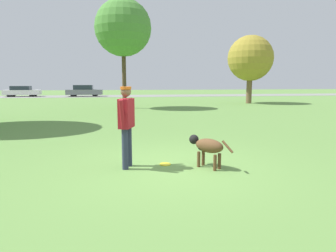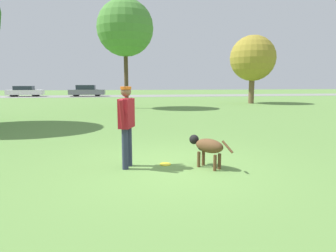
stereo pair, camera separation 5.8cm
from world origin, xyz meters
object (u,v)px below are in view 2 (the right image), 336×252
object	(u,v)px
person	(126,120)
parked_car_grey	(87,91)
tree_mid_center	(125,28)
frisbee	(165,164)
dog	(207,146)
tree_far_right	(253,58)
parked_car_white	(25,91)

from	to	relation	value
person	parked_car_grey	xyz separation A→B (m)	(-4.50, 31.99, -0.35)
person	tree_mid_center	world-z (taller)	tree_mid_center
frisbee	tree_mid_center	bearing A→B (deg)	92.63
tree_mid_center	dog	bearing A→B (deg)	-84.17
frisbee	parked_car_grey	bearing A→B (deg)	99.49
dog	tree_mid_center	bearing A→B (deg)	-32.12
dog	tree_far_right	bearing A→B (deg)	-64.39
tree_mid_center	person	bearing A→B (deg)	-90.67
dog	parked_car_white	xyz separation A→B (m)	(-13.61, 32.92, 0.18)
parked_car_white	parked_car_grey	world-z (taller)	parked_car_grey
dog	parked_car_white	bearing A→B (deg)	-15.48
tree_far_right	parked_car_white	bearing A→B (deg)	146.30
dog	tree_mid_center	xyz separation A→B (m)	(-1.51, 14.79, 4.87)
parked_car_white	tree_far_right	bearing A→B (deg)	-35.87
dog	parked_car_white	distance (m)	35.62
person	tree_mid_center	distance (m)	15.16
tree_far_right	parked_car_grey	bearing A→B (deg)	136.43
tree_far_right	parked_car_white	distance (m)	27.23
person	tree_far_right	world-z (taller)	tree_far_right
frisbee	parked_car_white	bearing A→B (deg)	111.40
person	frisbee	distance (m)	1.32
dog	parked_car_grey	bearing A→B (deg)	-27.09
tree_far_right	tree_mid_center	bearing A→B (deg)	-163.39
person	tree_far_right	distance (m)	20.74
person	parked_car_white	world-z (taller)	person
person	parked_car_white	xyz separation A→B (m)	(-11.93, 32.66, -0.39)
person	frisbee	bearing A→B (deg)	-63.48
tree_mid_center	frisbee	bearing A→B (deg)	-87.37
dog	tree_mid_center	size ratio (longest dim) A/B	0.13
person	parked_car_grey	distance (m)	32.31
dog	parked_car_grey	size ratio (longest dim) A/B	0.22
parked_car_grey	tree_mid_center	bearing A→B (deg)	-74.33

